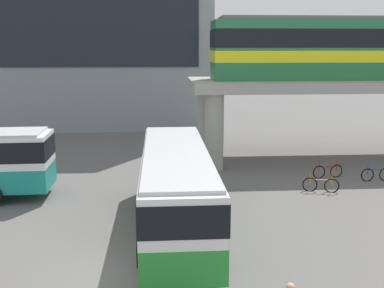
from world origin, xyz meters
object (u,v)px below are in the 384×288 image
at_px(bicycle_orange, 321,185).
at_px(bus_main, 176,181).
at_px(station_building, 66,13).
at_px(bicycle_red, 328,171).
at_px(bicycle_blue, 377,174).

bearing_deg(bicycle_orange, bus_main, -148.70).
bearing_deg(bicycle_orange, station_building, 124.91).
bearing_deg(bicycle_red, bicycle_blue, -18.22).
bearing_deg(bicycle_orange, bicycle_red, 63.41).
relative_size(station_building, bicycle_blue, 14.66).
bearing_deg(bus_main, bicycle_red, 39.08).
bearing_deg(station_building, bicycle_blue, -47.39).
bearing_deg(bicycle_red, bus_main, -140.92).
bearing_deg(station_building, bicycle_red, -49.95).
distance_m(bus_main, bicycle_blue, 12.70).
bearing_deg(bicycle_red, station_building, 130.05).
distance_m(bicycle_orange, bicycle_blue, 4.04).
relative_size(station_building, bicycle_red, 14.76).
height_order(station_building, bicycle_blue, station_building).
height_order(bicycle_red, bicycle_blue, same).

